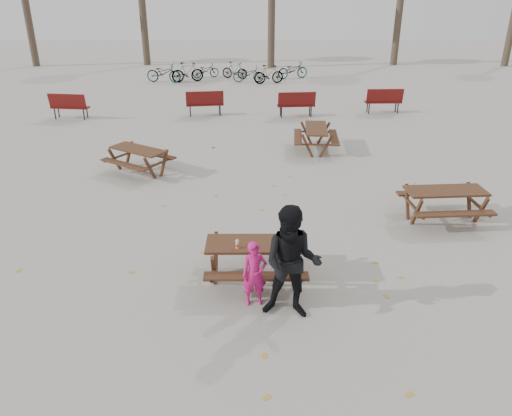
{
  "coord_description": "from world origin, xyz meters",
  "views": [
    {
      "loc": [
        -0.02,
        -7.84,
        5.06
      ],
      "look_at": [
        0.0,
        1.0,
        1.0
      ],
      "focal_mm": 35.0,
      "sensor_mm": 36.0,
      "label": 1
    }
  ],
  "objects_px": {
    "adult": "(292,263)",
    "picnic_table_north": "(139,161)",
    "soda_bottle": "(237,245)",
    "child": "(254,274)",
    "food_tray": "(277,246)",
    "picnic_table_far": "(316,139)",
    "main_picnic_table": "(256,252)",
    "picnic_table_east": "(444,205)"
  },
  "relations": [
    {
      "from": "adult",
      "to": "picnic_table_north",
      "type": "relative_size",
      "value": 1.17
    },
    {
      "from": "soda_bottle",
      "to": "child",
      "type": "relative_size",
      "value": 0.15
    },
    {
      "from": "food_tray",
      "to": "picnic_table_far",
      "type": "relative_size",
      "value": 0.1
    },
    {
      "from": "food_tray",
      "to": "picnic_table_far",
      "type": "distance_m",
      "value": 8.01
    },
    {
      "from": "food_tray",
      "to": "main_picnic_table",
      "type": "bearing_deg",
      "value": 158.91
    },
    {
      "from": "main_picnic_table",
      "to": "food_tray",
      "type": "distance_m",
      "value": 0.45
    },
    {
      "from": "main_picnic_table",
      "to": "picnic_table_far",
      "type": "height_order",
      "value": "main_picnic_table"
    },
    {
      "from": "main_picnic_table",
      "to": "child",
      "type": "distance_m",
      "value": 0.73
    },
    {
      "from": "child",
      "to": "picnic_table_east",
      "type": "xyz_separation_m",
      "value": [
        4.31,
        3.21,
        -0.2
      ]
    },
    {
      "from": "food_tray",
      "to": "child",
      "type": "xyz_separation_m",
      "value": [
        -0.4,
        -0.58,
        -0.21
      ]
    },
    {
      "from": "child",
      "to": "picnic_table_east",
      "type": "height_order",
      "value": "child"
    },
    {
      "from": "soda_bottle",
      "to": "picnic_table_north",
      "type": "bearing_deg",
      "value": 117.18
    },
    {
      "from": "main_picnic_table",
      "to": "child",
      "type": "height_order",
      "value": "child"
    },
    {
      "from": "child",
      "to": "adult",
      "type": "distance_m",
      "value": 0.78
    },
    {
      "from": "picnic_table_north",
      "to": "child",
      "type": "bearing_deg",
      "value": -29.3
    },
    {
      "from": "picnic_table_north",
      "to": "picnic_table_far",
      "type": "relative_size",
      "value": 0.96
    },
    {
      "from": "soda_bottle",
      "to": "child",
      "type": "distance_m",
      "value": 0.67
    },
    {
      "from": "food_tray",
      "to": "picnic_table_far",
      "type": "xyz_separation_m",
      "value": [
        1.58,
        7.85,
        -0.42
      ]
    },
    {
      "from": "child",
      "to": "picnic_table_far",
      "type": "bearing_deg",
      "value": 66.93
    },
    {
      "from": "child",
      "to": "picnic_table_north",
      "type": "bearing_deg",
      "value": 107.51
    },
    {
      "from": "main_picnic_table",
      "to": "soda_bottle",
      "type": "relative_size",
      "value": 10.59
    },
    {
      "from": "soda_bottle",
      "to": "picnic_table_far",
      "type": "height_order",
      "value": "soda_bottle"
    },
    {
      "from": "soda_bottle",
      "to": "picnic_table_north",
      "type": "height_order",
      "value": "soda_bottle"
    },
    {
      "from": "main_picnic_table",
      "to": "picnic_table_north",
      "type": "distance_m",
      "value": 6.54
    },
    {
      "from": "main_picnic_table",
      "to": "picnic_table_far",
      "type": "bearing_deg",
      "value": 75.8
    },
    {
      "from": "main_picnic_table",
      "to": "soda_bottle",
      "type": "bearing_deg",
      "value": -149.1
    },
    {
      "from": "child",
      "to": "picnic_table_north",
      "type": "height_order",
      "value": "child"
    },
    {
      "from": "picnic_table_east",
      "to": "picnic_table_north",
      "type": "relative_size",
      "value": 1.06
    },
    {
      "from": "child",
      "to": "picnic_table_north",
      "type": "xyz_separation_m",
      "value": [
        -3.29,
        6.36,
        -0.22
      ]
    },
    {
      "from": "picnic_table_far",
      "to": "adult",
      "type": "bearing_deg",
      "value": 175.09
    },
    {
      "from": "food_tray",
      "to": "picnic_table_far",
      "type": "bearing_deg",
      "value": 78.65
    },
    {
      "from": "child",
      "to": "adult",
      "type": "xyz_separation_m",
      "value": [
        0.6,
        -0.32,
        0.39
      ]
    },
    {
      "from": "child",
      "to": "picnic_table_east",
      "type": "distance_m",
      "value": 5.38
    },
    {
      "from": "main_picnic_table",
      "to": "soda_bottle",
      "type": "height_order",
      "value": "soda_bottle"
    },
    {
      "from": "adult",
      "to": "picnic_table_east",
      "type": "height_order",
      "value": "adult"
    },
    {
      "from": "main_picnic_table",
      "to": "picnic_table_east",
      "type": "xyz_separation_m",
      "value": [
        4.28,
        2.48,
        -0.21
      ]
    },
    {
      "from": "picnic_table_far",
      "to": "food_tray",
      "type": "bearing_deg",
      "value": 172.73
    },
    {
      "from": "food_tray",
      "to": "picnic_table_north",
      "type": "distance_m",
      "value": 6.87
    },
    {
      "from": "soda_bottle",
      "to": "child",
      "type": "xyz_separation_m",
      "value": [
        0.3,
        -0.53,
        -0.27
      ]
    },
    {
      "from": "food_tray",
      "to": "picnic_table_east",
      "type": "relative_size",
      "value": 0.1
    },
    {
      "from": "picnic_table_east",
      "to": "picnic_table_far",
      "type": "height_order",
      "value": "picnic_table_east"
    },
    {
      "from": "picnic_table_east",
      "to": "adult",
      "type": "bearing_deg",
      "value": -140.47
    }
  ]
}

